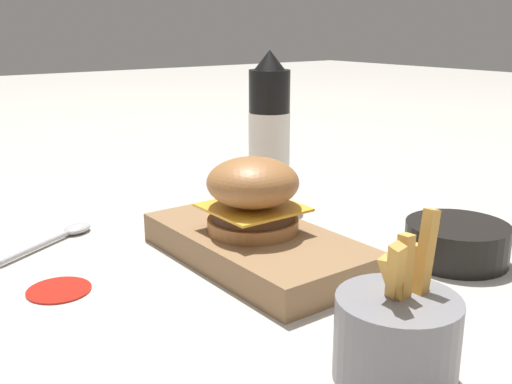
{
  "coord_description": "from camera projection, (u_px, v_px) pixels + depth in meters",
  "views": [
    {
      "loc": [
        -0.56,
        0.41,
        0.28
      ],
      "look_at": [
        -0.02,
        -0.0,
        0.09
      ],
      "focal_mm": 42.0,
      "sensor_mm": 36.0,
      "label": 1
    }
  ],
  "objects": [
    {
      "name": "spoon",
      "position": [
        67.0,
        233.0,
        0.81
      ],
      "size": [
        0.09,
        0.15,
        0.01
      ],
      "rotation": [
        0.0,
        0.0,
        5.22
      ],
      "color": "#B2B2B7",
      "rests_on": "ground_plane"
    },
    {
      "name": "ketchup_bottle",
      "position": [
        269.0,
        134.0,
        0.94
      ],
      "size": [
        0.07,
        0.07,
        0.24
      ],
      "color": "black",
      "rests_on": "ground_plane"
    },
    {
      "name": "side_bowl",
      "position": [
        457.0,
        241.0,
        0.72
      ],
      "size": [
        0.12,
        0.12,
        0.05
      ],
      "color": "black",
      "rests_on": "ground_plane"
    },
    {
      "name": "ground_plane",
      "position": [
        247.0,
        256.0,
        0.74
      ],
      "size": [
        6.0,
        6.0,
        0.0
      ],
      "primitive_type": "plane",
      "color": "#B7B2A8"
    },
    {
      "name": "ketchup_puddle",
      "position": [
        59.0,
        289.0,
        0.64
      ],
      "size": [
        0.07,
        0.07,
        0.0
      ],
      "color": "#B21E14",
      "rests_on": "ground_plane"
    },
    {
      "name": "serving_board",
      "position": [
        256.0,
        246.0,
        0.72
      ],
      "size": [
        0.29,
        0.15,
        0.04
      ],
      "color": "olive",
      "rests_on": "ground_plane"
    },
    {
      "name": "fries_basket",
      "position": [
        397.0,
        336.0,
        0.48
      ],
      "size": [
        0.1,
        0.1,
        0.14
      ],
      "color": "slate",
      "rests_on": "ground_plane"
    },
    {
      "name": "burger",
      "position": [
        254.0,
        194.0,
        0.71
      ],
      "size": [
        0.11,
        0.11,
        0.09
      ],
      "color": "#9E6638",
      "rests_on": "serving_board"
    }
  ]
}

